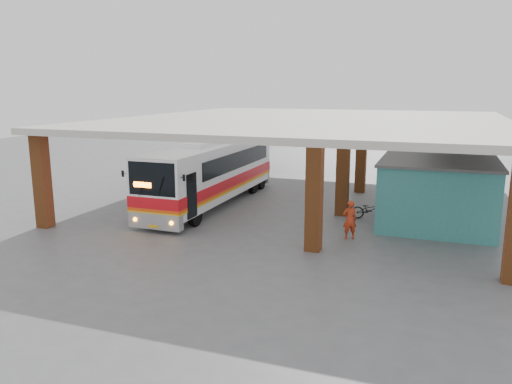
{
  "coord_description": "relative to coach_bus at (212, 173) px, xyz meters",
  "views": [
    {
      "loc": [
        7.45,
        -21.62,
        6.38
      ],
      "look_at": [
        -0.54,
        0.0,
        1.52
      ],
      "focal_mm": 35.0,
      "sensor_mm": 36.0,
      "label": 1
    }
  ],
  "objects": [
    {
      "name": "pedestrian",
      "position": [
        8.27,
        -3.79,
        -0.95
      ],
      "size": [
        0.73,
        0.63,
        1.68
      ],
      "primitive_type": "imported",
      "rotation": [
        0.0,
        0.0,
        3.61
      ],
      "color": "#B73316",
      "rests_on": "ground"
    },
    {
      "name": "brick_columns",
      "position": [
        5.62,
        2.16,
        0.39
      ],
      "size": [
        20.1,
        21.6,
        4.35
      ],
      "color": "#944B20",
      "rests_on": "ground"
    },
    {
      "name": "canopy_roof",
      "position": [
        4.69,
        3.66,
        2.71
      ],
      "size": [
        21.0,
        23.0,
        0.3
      ],
      "primitive_type": "cube",
      "color": "beige",
      "rests_on": "brick_columns"
    },
    {
      "name": "red_chair",
      "position": [
        9.15,
        4.32,
        -1.44
      ],
      "size": [
        0.43,
        0.43,
        0.76
      ],
      "rotation": [
        0.0,
        0.0,
        0.1
      ],
      "color": "red",
      "rests_on": "ground"
    },
    {
      "name": "shop_building",
      "position": [
        11.68,
        1.16,
        -0.23
      ],
      "size": [
        5.2,
        8.2,
        3.11
      ],
      "color": "#307678",
      "rests_on": "ground"
    },
    {
      "name": "coach_bus",
      "position": [
        0.0,
        0.0,
        0.0
      ],
      "size": [
        2.66,
        12.4,
        3.6
      ],
      "rotation": [
        0.0,
        0.0,
        0.0
      ],
      "color": "white",
      "rests_on": "ground"
    },
    {
      "name": "motorcycle",
      "position": [
        8.66,
        -0.16,
        -1.31
      ],
      "size": [
        1.9,
        0.99,
        0.95
      ],
      "primitive_type": "imported",
      "rotation": [
        0.0,
        0.0,
        1.78
      ],
      "color": "black",
      "rests_on": "ground"
    },
    {
      "name": "ground",
      "position": [
        4.19,
        -2.84,
        -1.79
      ],
      "size": [
        90.0,
        90.0,
        0.0
      ],
      "primitive_type": "plane",
      "color": "#515154",
      "rests_on": "ground"
    }
  ]
}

